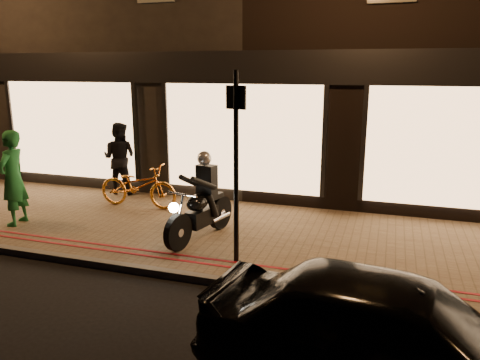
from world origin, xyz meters
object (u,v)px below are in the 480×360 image
Objects in this scene: sign_post at (236,159)px; person_green at (13,178)px; parked_car at (394,339)px; motorcycle at (201,205)px; bicycle_gold at (138,186)px.

person_green is (-4.72, 0.39, -0.74)m from sign_post.
motorcycle is at bearing 53.31° from parked_car.
parked_car is (5.41, -4.60, 0.04)m from bicycle_gold.
bicycle_gold is at bearing 159.71° from motorcycle.
sign_post is 1.60× the size of person_green.
motorcycle reaches higher than parked_car.
sign_post is 3.61m from parked_car.
sign_post reaches higher than motorcycle.
bicycle_gold is at bearing 57.20° from parked_car.
bicycle_gold is 7.10m from parked_car.
parked_car is (7.11, -2.83, -0.40)m from person_green.
motorcycle is 0.64× the size of sign_post.
parked_car reaches higher than bicycle_gold.
sign_post is 4.79m from person_green.
sign_post is 1.62× the size of bicycle_gold.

